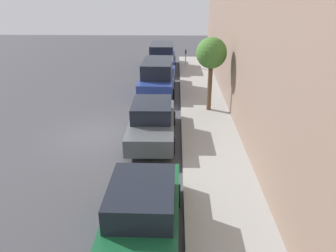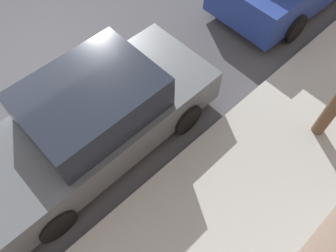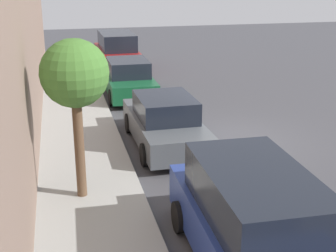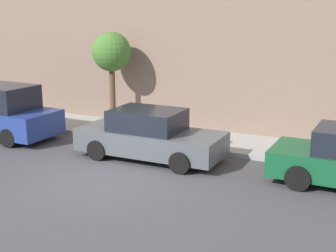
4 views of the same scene
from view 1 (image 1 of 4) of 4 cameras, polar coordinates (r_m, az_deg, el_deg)
name	(u,v)px [view 1 (image 1 of 4)]	position (r m, az deg, el deg)	size (l,w,h in m)	color
ground_plane	(100,135)	(14.33, -11.76, -1.57)	(60.00, 60.00, 0.00)	#424247
sidewalk	(210,135)	(14.01, 7.31, -1.51)	(2.40, 32.00, 0.15)	#9E9E99
parked_sedan_second	(142,215)	(8.37, -4.54, -15.17)	(1.92, 4.52, 1.54)	#14512D
parked_sedan_third	(152,121)	(13.57, -2.80, 0.82)	(1.92, 4.52, 1.54)	#4C5156
parked_minivan_fourth	(158,77)	(19.51, -1.81, 8.53)	(2.03, 4.95, 1.90)	navy
parked_minivan_fifth	(162,57)	(25.24, -1.06, 11.96)	(2.02, 4.91, 1.90)	navy
parking_meter_far	(186,56)	(25.31, 3.09, 12.08)	(0.11, 0.15, 1.34)	#ADADB2
street_tree	(211,54)	(15.90, 7.56, 12.30)	(1.46, 1.46, 3.56)	brown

